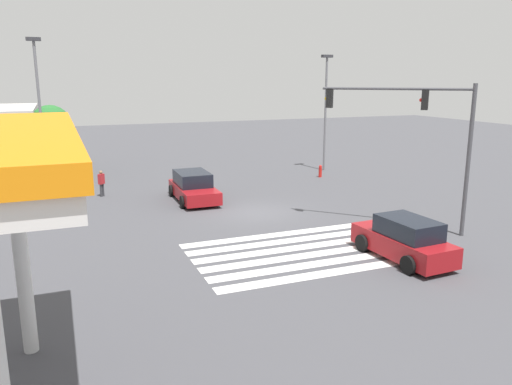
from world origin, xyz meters
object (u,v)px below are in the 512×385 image
car_2 (404,240)px  pedestrian (101,182)px  car_1 (193,187)px  street_light_pole_b (326,103)px  tree_corner_a (51,125)px  street_light_pole_a (39,104)px  traffic_signal_mast (423,126)px  fire_hydrant (320,171)px

car_2 → pedestrian: car_2 is taller
car_1 → street_light_pole_b: 13.57m
tree_corner_a → street_light_pole_b: bearing=-14.4°
pedestrian → tree_corner_a: (-2.52, 7.57, 2.77)m
street_light_pole_a → traffic_signal_mast: bearing=-42.8°
car_1 → street_light_pole_a: size_ratio=0.53×
traffic_signal_mast → street_light_pole_a: street_light_pole_a is taller
street_light_pole_a → car_2: bearing=-53.7°
car_2 → fire_hydrant: (5.04, 15.59, -0.35)m
car_1 → fire_hydrant: size_ratio=5.56×
traffic_signal_mast → tree_corner_a: 25.03m
car_1 → traffic_signal_mast: bearing=40.9°
fire_hydrant → tree_corner_a: bearing=157.5°
tree_corner_a → fire_hydrant: tree_corner_a is taller
car_1 → fire_hydrant: (10.02, 3.32, -0.33)m
fire_hydrant → pedestrian: bearing=-178.4°
car_1 → fire_hydrant: bearing=109.2°
traffic_signal_mast → street_light_pole_b: (3.70, 15.03, 0.30)m
car_1 → street_light_pole_a: (-7.74, 5.06, 4.58)m
car_2 → tree_corner_a: size_ratio=0.88×
pedestrian → fire_hydrant: pedestrian is taller
pedestrian → street_light_pole_a: (-2.98, 2.15, 4.49)m
street_light_pole_a → tree_corner_a: size_ratio=1.81×
car_2 → car_1: bearing=18.8°
street_light_pole_a → street_light_pole_b: size_ratio=1.07×
traffic_signal_mast → pedestrian: 18.07m
street_light_pole_b → traffic_signal_mast: bearing=-103.8°
traffic_signal_mast → street_light_pole_b: 15.48m
pedestrian → fire_hydrant: size_ratio=1.79×
pedestrian → street_light_pole_a: 5.81m
car_1 → fire_hydrant: car_1 is taller
car_1 → street_light_pole_b: size_ratio=0.57×
street_light_pole_a → street_light_pole_b: 19.34m
traffic_signal_mast → tree_corner_a: traffic_signal_mast is taller
street_light_pole_a → tree_corner_a: 5.70m
car_2 → street_light_pole_a: size_ratio=0.49×
car_1 → street_light_pole_a: bearing=-122.3°
car_2 → street_light_pole_b: (6.62, 17.89, 4.25)m
car_1 → tree_corner_a: tree_corner_a is taller
pedestrian → street_light_pole_a: street_light_pole_a is taller
car_2 → pedestrian: bearing=29.4°
fire_hydrant → car_2: bearing=-107.9°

